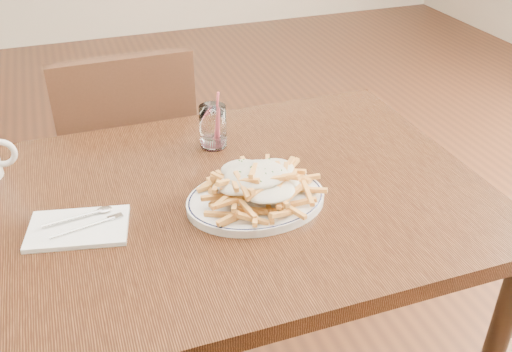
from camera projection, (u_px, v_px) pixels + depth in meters
name	position (u px, v px, depth m)	size (l,w,h in m)	color
table	(215.00, 224.00, 1.29)	(1.20, 0.80, 0.75)	black
chair_far	(129.00, 160.00, 1.87)	(0.42, 0.42, 0.89)	black
fries_plate	(256.00, 200.00, 1.21)	(0.36, 0.33, 0.02)	white
loaded_fries	(256.00, 180.00, 1.19)	(0.29, 0.25, 0.08)	gold
napkin	(78.00, 228.00, 1.14)	(0.20, 0.13, 0.01)	white
cutlery	(77.00, 224.00, 1.14)	(0.17, 0.08, 0.01)	silver
water_glass	(213.00, 129.00, 1.41)	(0.07, 0.07, 0.15)	white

